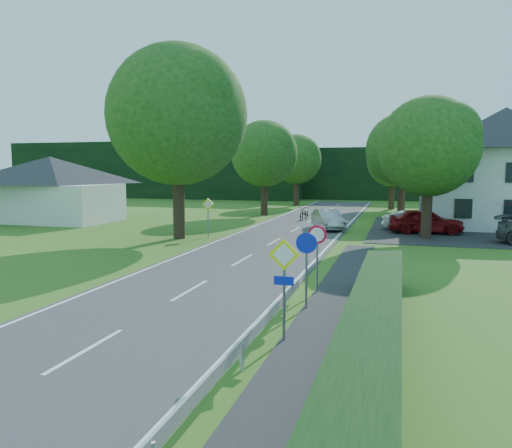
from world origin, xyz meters
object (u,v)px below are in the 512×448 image
(streetlight, at_px, (420,165))
(parked_car_silver_a, at_px, (412,221))
(parasol, at_px, (499,216))
(parked_car_red, at_px, (426,221))
(motorcycle, at_px, (304,213))
(moving_car, at_px, (328,220))

(streetlight, bearing_deg, parked_car_silver_a, 98.75)
(parked_car_silver_a, bearing_deg, parasol, -83.38)
(streetlight, xyz_separation_m, parked_car_red, (0.52, 0.47, -3.62))
(motorcycle, relative_size, parasol, 0.87)
(moving_car, distance_m, parked_car_red, 6.45)
(motorcycle, relative_size, parked_car_red, 0.45)
(parked_car_red, distance_m, parked_car_silver_a, 1.70)
(moving_car, relative_size, parasol, 1.70)
(motorcycle, bearing_deg, parked_car_red, -26.89)
(motorcycle, bearing_deg, moving_car, -58.12)
(parked_car_silver_a, bearing_deg, streetlight, -168.20)
(motorcycle, bearing_deg, streetlight, -30.50)
(streetlight, xyz_separation_m, motorcycle, (-8.66, 6.38, -3.87))
(streetlight, xyz_separation_m, parked_car_silver_a, (-0.30, 1.95, -3.77))
(moving_car, bearing_deg, motorcycle, 92.64)
(parked_car_red, height_order, parked_car_silver_a, parked_car_red)
(moving_car, xyz_separation_m, parked_car_silver_a, (5.61, 1.20, -0.03))
(moving_car, height_order, motorcycle, moving_car)
(streetlight, relative_size, moving_car, 1.93)
(parked_car_red, bearing_deg, parked_car_silver_a, 24.92)
(motorcycle, height_order, parked_car_silver_a, parked_car_silver_a)
(parked_car_red, distance_m, parasol, 5.04)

